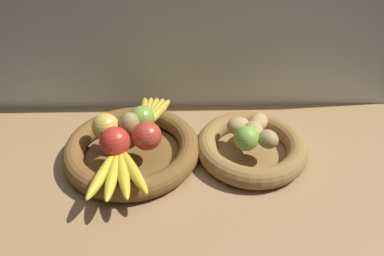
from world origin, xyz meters
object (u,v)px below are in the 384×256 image
apple_golden_left (106,127)px  fruit_bowl_right (251,147)px  apple_red_front (115,142)px  banana_bunch_back (151,113)px  fruit_bowl_left (132,149)px  potato_large (253,132)px  lime_near (246,138)px  apple_green_back (142,118)px  potato_oblong (238,126)px  potato_back (258,123)px  banana_bunch_front (118,171)px  potato_small (268,139)px  apple_red_right (147,136)px  pear_brown (130,125)px

apple_golden_left → fruit_bowl_right: bearing=-2.1°
fruit_bowl_right → apple_red_front: size_ratio=3.94×
fruit_bowl_right → banana_bunch_back: (-28.95, 11.64, 4.39)cm
fruit_bowl_left → banana_bunch_back: bearing=68.0°
banana_bunch_back → potato_large: size_ratio=2.60×
lime_near → potato_large: bearing=56.3°
apple_green_back → banana_bunch_back: 6.81cm
apple_green_back → potato_large: (30.93, -5.53, -1.09)cm
fruit_bowl_left → potato_oblong: 30.55cm
fruit_bowl_left → potato_back: size_ratio=4.89×
apple_red_front → banana_bunch_front: 8.64cm
fruit_bowl_right → potato_large: size_ratio=4.71×
potato_oblong → potato_large: bearing=-37.9°
lime_near → potato_oblong: bearing=98.6°
fruit_bowl_right → banana_bunch_back: 31.51cm
fruit_bowl_left → potato_large: 34.13cm
potato_small → potato_back: potato_small is taller
fruit_bowl_right → apple_green_back: (-30.93, 5.53, 6.66)cm
potato_back → potato_oblong: size_ratio=1.17×
apple_red_right → fruit_bowl_right: bearing=6.1°
potato_large → potato_oblong: (-3.75, 2.91, -0.11)cm
potato_large → lime_near: (-2.69, -4.03, 0.85)cm
apple_green_back → apple_red_right: bearing=-76.1°
potato_large → potato_back: potato_large is taller
apple_golden_left → banana_bunch_back: size_ratio=0.43×
fruit_bowl_left → potato_small: bearing=-5.1°
apple_green_back → apple_golden_left: bearing=-157.1°
fruit_bowl_left → apple_golden_left: bearing=167.4°
lime_near → apple_green_back: bearing=161.3°
fruit_bowl_right → pear_brown: pear_brown is taller
banana_bunch_front → potato_oblong: potato_oblong is taller
fruit_bowl_left → banana_bunch_front: (-1.47, -13.57, 4.49)cm
potato_large → lime_near: lime_near is taller
apple_red_right → pear_brown: 7.44cm
apple_green_back → potato_small: size_ratio=1.20×
banana_bunch_back → potato_back: bearing=-12.8°
apple_golden_left → potato_oblong: 36.74cm
apple_green_back → potato_oblong: size_ratio=1.08×
banana_bunch_front → potato_oblong: size_ratio=3.00×
potato_large → potato_oblong: size_ratio=1.00×
potato_large → apple_red_front: bearing=-171.5°
apple_green_back → potato_oblong: bearing=-5.5°
pear_brown → banana_bunch_back: pear_brown is taller
potato_oblong → potato_small: bearing=-41.4°
apple_golden_left → pear_brown: size_ratio=1.01×
fruit_bowl_right → potato_back: bearing=65.6°
potato_small → apple_red_front: bearing=-176.9°
apple_golden_left → banana_bunch_front: apple_golden_left is taller
fruit_bowl_left → lime_near: bearing=-7.4°
fruit_bowl_right → potato_back: (2.08, 4.58, 5.28)cm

